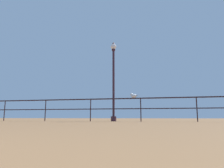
{
  "coord_description": "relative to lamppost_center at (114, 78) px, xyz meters",
  "views": [
    {
      "loc": [
        1.83,
        1.05,
        0.19
      ],
      "look_at": [
        -0.02,
        9.35,
        1.57
      ],
      "focal_mm": 32.66,
      "sensor_mm": 36.0,
      "label": 1
    }
  ],
  "objects": [
    {
      "name": "pier_railing",
      "position": [
        0.11,
        -0.23,
        -1.23
      ],
      "size": [
        20.29,
        0.05,
        1.01
      ],
      "color": "black",
      "rests_on": "ground_plane"
    },
    {
      "name": "seagull_on_rail",
      "position": [
        0.93,
        -0.21,
        -0.87
      ],
      "size": [
        0.39,
        0.36,
        0.22
      ],
      "color": "silver",
      "rests_on": "pier_railing"
    },
    {
      "name": "lamppost_center",
      "position": [
        0.0,
        0.0,
        0.0
      ],
      "size": [
        0.26,
        0.26,
        3.71
      ],
      "color": "#301B27",
      "rests_on": "ground_plane"
    }
  ]
}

